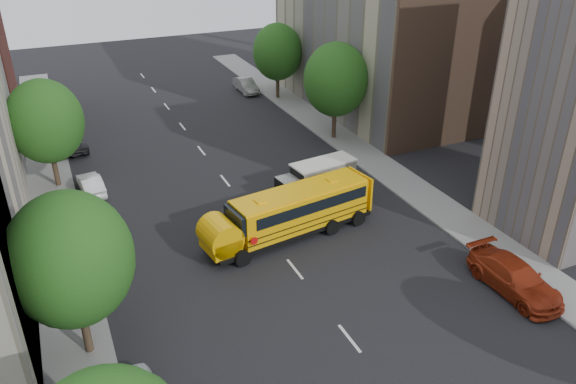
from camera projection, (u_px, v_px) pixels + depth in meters
ground at (280, 251)px, 32.29m from camera, size 120.00×120.00×0.00m
sidewalk_left at (62, 251)px, 32.14m from camera, size 3.00×80.00×0.12m
sidewalk_right at (399, 179)px, 40.49m from camera, size 3.00×80.00×0.12m
lane_markings at (225, 181)px, 40.39m from camera, size 0.15×64.00×0.01m
building_right_far at (374, 11)px, 50.88m from camera, size 10.00×22.00×18.00m
building_right_sidewall at (452, 35)px, 41.97m from camera, size 10.10×0.30×18.00m
street_tree_1 at (71, 260)px, 22.78m from camera, size 5.12×5.12×7.90m
street_tree_2 at (45, 122)px, 37.41m from camera, size 4.99×4.99×7.71m
street_tree_4 at (336, 80)px, 45.29m from camera, size 5.25×5.25×8.10m
street_tree_5 at (277, 52)px, 55.18m from camera, size 4.86×4.86×7.51m
school_bus at (289, 212)px, 32.99m from camera, size 10.75×3.91×2.97m
safari_truck at (318, 178)px, 37.94m from camera, size 5.71×2.67×2.36m
parked_car_1 at (91, 184)px, 38.44m from camera, size 1.68×3.98×1.28m
parked_car_2 at (70, 142)px, 45.08m from camera, size 2.65×4.93×1.32m
parked_car_3 at (515, 278)px, 28.66m from camera, size 2.29×5.52×1.59m
parked_car_5 at (246, 85)px, 58.89m from camera, size 1.52×4.33×1.43m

